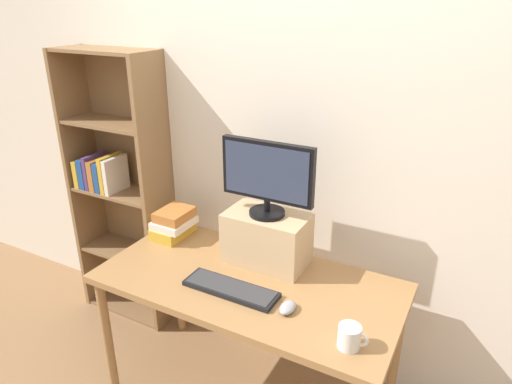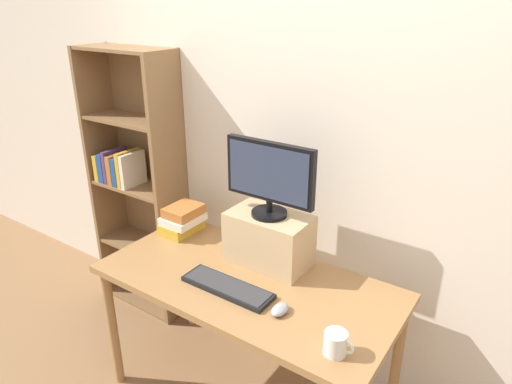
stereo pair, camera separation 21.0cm
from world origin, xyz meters
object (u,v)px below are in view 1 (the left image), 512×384
(bookshelf_unit, at_px, (120,188))
(coffee_mug, at_px, (350,337))
(book_stack, at_px, (174,223))
(desk, at_px, (248,294))
(computer_monitor, at_px, (268,176))
(riser_box, at_px, (267,238))
(keyboard, at_px, (231,289))
(computer_mouse, at_px, (288,308))

(bookshelf_unit, height_order, coffee_mug, bookshelf_unit)
(book_stack, bearing_deg, desk, -18.08)
(computer_monitor, bearing_deg, coffee_mug, -35.72)
(desk, height_order, coffee_mug, coffee_mug)
(computer_monitor, xyz_separation_m, book_stack, (-0.60, -0.00, -0.40))
(riser_box, height_order, coffee_mug, riser_box)
(riser_box, height_order, computer_monitor, computer_monitor)
(bookshelf_unit, bearing_deg, riser_box, -8.05)
(desk, relative_size, keyboard, 3.22)
(riser_box, xyz_separation_m, coffee_mug, (0.57, -0.41, -0.09))
(computer_mouse, bearing_deg, computer_monitor, 129.64)
(desk, relative_size, computer_mouse, 14.16)
(desk, height_order, book_stack, book_stack)
(desk, height_order, computer_monitor, computer_monitor)
(desk, xyz_separation_m, riser_box, (0.00, 0.20, 0.22))
(keyboard, height_order, coffee_mug, coffee_mug)
(desk, relative_size, coffee_mug, 12.14)
(bookshelf_unit, xyz_separation_m, keyboard, (1.12, -0.48, -0.12))
(bookshelf_unit, xyz_separation_m, coffee_mug, (1.72, -0.58, -0.08))
(computer_monitor, distance_m, coffee_mug, 0.82)
(desk, distance_m, book_stack, 0.65)
(computer_monitor, xyz_separation_m, coffee_mug, (0.57, -0.41, -0.43))
(riser_box, bearing_deg, desk, -90.44)
(coffee_mug, bearing_deg, riser_box, 144.18)
(keyboard, xyz_separation_m, book_stack, (-0.57, 0.31, 0.07))
(desk, distance_m, keyboard, 0.15)
(riser_box, xyz_separation_m, keyboard, (-0.03, -0.31, -0.12))
(riser_box, xyz_separation_m, computer_monitor, (0.00, -0.00, 0.34))
(bookshelf_unit, relative_size, computer_mouse, 17.08)
(computer_monitor, relative_size, computer_mouse, 4.60)
(keyboard, relative_size, computer_mouse, 4.40)
(book_stack, bearing_deg, bookshelf_unit, 163.35)
(computer_mouse, bearing_deg, riser_box, 129.52)
(book_stack, height_order, coffee_mug, book_stack)
(computer_monitor, relative_size, book_stack, 1.99)
(bookshelf_unit, bearing_deg, coffee_mug, -18.48)
(computer_monitor, distance_m, book_stack, 0.71)
(desk, xyz_separation_m, book_stack, (-0.59, 0.19, 0.16))
(bookshelf_unit, relative_size, coffee_mug, 14.65)
(computer_monitor, height_order, keyboard, computer_monitor)
(desk, xyz_separation_m, computer_monitor, (0.00, 0.20, 0.56))
(desk, bearing_deg, book_stack, 161.92)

